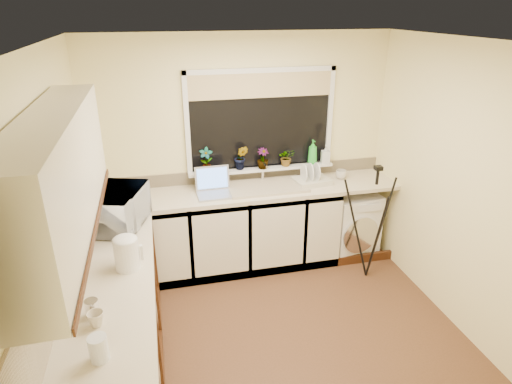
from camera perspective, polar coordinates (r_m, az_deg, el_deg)
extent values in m
plane|color=brown|center=(4.05, 2.98, -18.13)|extent=(3.20, 3.20, 0.00)
plane|color=white|center=(3.05, 3.97, 18.93)|extent=(3.20, 3.20, 0.00)
plane|color=#FEF0A9|center=(4.73, -1.82, 5.34)|extent=(3.20, 0.00, 3.20)
plane|color=#FEF0A9|center=(2.21, 15.19, -18.73)|extent=(3.20, 0.00, 3.20)
plane|color=#FEF0A9|center=(3.32, -24.17, -4.87)|extent=(0.00, 3.00, 3.00)
plane|color=#FEF0A9|center=(4.10, 25.35, 0.16)|extent=(0.00, 3.00, 3.00)
cube|color=silver|center=(4.72, -4.83, -5.30)|extent=(2.55, 0.60, 0.86)
cube|color=silver|center=(3.46, -17.62, -18.52)|extent=(0.54, 2.40, 0.86)
cube|color=beige|center=(4.57, -1.00, 0.10)|extent=(3.20, 0.60, 0.04)
cube|color=beige|center=(3.19, -18.61, -12.43)|extent=(0.60, 2.40, 0.04)
cube|color=silver|center=(2.66, -24.30, 1.89)|extent=(0.28, 1.90, 0.70)
cube|color=beige|center=(3.11, -24.51, -9.03)|extent=(0.02, 2.40, 0.45)
cube|color=beige|center=(4.80, -1.75, 2.40)|extent=(3.20, 0.02, 0.14)
cube|color=black|center=(4.67, 0.60, 9.27)|extent=(1.50, 0.02, 1.00)
cube|color=tan|center=(4.57, 0.70, 13.76)|extent=(1.50, 0.02, 0.25)
cube|color=white|center=(4.77, 0.74, 3.09)|extent=(1.60, 0.14, 0.03)
cube|color=tan|center=(4.60, 1.43, 0.71)|extent=(0.82, 0.46, 0.03)
cylinder|color=silver|center=(4.73, 0.89, 2.72)|extent=(0.03, 0.03, 0.24)
cube|color=white|center=(5.15, 12.21, -3.93)|extent=(0.59, 0.57, 0.74)
cube|color=#9A9AA1|center=(4.43, -5.37, -0.40)|extent=(0.36, 0.26, 0.02)
cube|color=#5D95FF|center=(4.52, -5.75, 1.87)|extent=(0.35, 0.07, 0.24)
cylinder|color=white|center=(3.32, -16.55, -7.80)|extent=(0.18, 0.18, 0.24)
cube|color=beige|center=(4.75, 7.27, 1.45)|extent=(0.41, 0.33, 0.06)
cylinder|color=white|center=(2.63, -19.90, -18.69)|extent=(0.10, 0.10, 0.15)
cylinder|color=silver|center=(2.96, -20.65, -14.04)|extent=(0.08, 0.08, 0.12)
imported|color=white|center=(3.95, -17.62, -2.05)|extent=(0.56, 0.69, 0.33)
imported|color=#999999|center=(4.61, -6.53, 4.18)|extent=(0.16, 0.12, 0.27)
imported|color=#999999|center=(4.66, -1.96, 4.53)|extent=(0.17, 0.16, 0.26)
imported|color=#999999|center=(4.69, 0.89, 4.41)|extent=(0.15, 0.15, 0.22)
imported|color=#999999|center=(4.79, 4.01, 4.55)|extent=(0.19, 0.17, 0.20)
imported|color=green|center=(4.88, 7.42, 5.23)|extent=(0.11, 0.11, 0.27)
imported|color=#999999|center=(4.93, 9.09, 4.91)|extent=(0.11, 0.11, 0.20)
imported|color=beige|center=(4.93, 11.07, 2.28)|extent=(0.16, 0.16, 0.10)
imported|color=beige|center=(2.88, -20.20, -15.33)|extent=(0.13, 0.13, 0.09)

